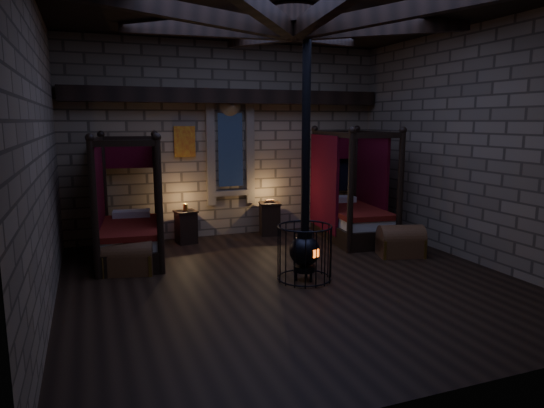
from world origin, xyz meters
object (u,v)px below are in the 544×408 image
object	(u,v)px
trunk_right	(401,242)
stove	(305,245)
bed_right	(351,212)
trunk_left	(129,258)
bed_left	(131,229)

from	to	relation	value
trunk_right	stove	distance (m)	2.40
bed_right	stove	size ratio (longest dim) A/B	0.57
bed_right	trunk_right	bearing A→B (deg)	-78.38
trunk_left	trunk_right	bearing A→B (deg)	5.64
stove	trunk_right	bearing A→B (deg)	-8.56
bed_right	bed_left	bearing A→B (deg)	-174.15
trunk_right	bed_right	bearing A→B (deg)	110.92
bed_left	bed_right	xyz separation A→B (m)	(4.63, -0.04, 0.02)
bed_left	bed_right	size ratio (longest dim) A/B	0.97
bed_right	stove	world-z (taller)	stove
bed_left	trunk_left	world-z (taller)	bed_left
stove	bed_right	bearing A→B (deg)	22.38
bed_right	stove	distance (m)	3.11
bed_left	stove	bearing A→B (deg)	-36.40
trunk_left	trunk_right	size ratio (longest dim) A/B	0.98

